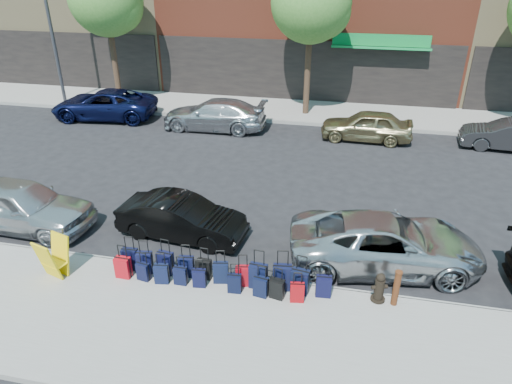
% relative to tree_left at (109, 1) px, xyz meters
% --- Properties ---
extents(ground, '(120.00, 120.00, 0.00)m').
position_rel_tree_left_xyz_m(ground, '(9.86, -9.50, -5.41)').
color(ground, black).
rests_on(ground, ground).
extents(sidewalk_near, '(60.00, 4.00, 0.15)m').
position_rel_tree_left_xyz_m(sidewalk_near, '(9.86, -16.00, -5.34)').
color(sidewalk_near, gray).
rests_on(sidewalk_near, ground).
extents(sidewalk_far, '(60.00, 4.00, 0.15)m').
position_rel_tree_left_xyz_m(sidewalk_far, '(9.86, 0.50, -5.34)').
color(sidewalk_far, gray).
rests_on(sidewalk_far, ground).
extents(curb_near, '(60.00, 0.08, 0.15)m').
position_rel_tree_left_xyz_m(curb_near, '(9.86, -13.98, -5.34)').
color(curb_near, gray).
rests_on(curb_near, ground).
extents(curb_far, '(60.00, 0.08, 0.15)m').
position_rel_tree_left_xyz_m(curb_far, '(9.86, -1.52, -5.34)').
color(curb_far, gray).
rests_on(curb_far, ground).
extents(tree_left, '(3.80, 3.80, 7.27)m').
position_rel_tree_left_xyz_m(tree_left, '(0.00, 0.00, 0.00)').
color(tree_left, black).
rests_on(tree_left, sidewalk_far).
extents(tree_center, '(3.80, 3.80, 7.27)m').
position_rel_tree_left_xyz_m(tree_center, '(10.50, 0.00, 0.00)').
color(tree_center, black).
rests_on(tree_center, sidewalk_far).
extents(streetlight, '(2.59, 0.18, 8.00)m').
position_rel_tree_left_xyz_m(streetlight, '(-2.94, -0.70, -0.75)').
color(streetlight, '#333338').
rests_on(streetlight, sidewalk_far).
extents(suitcase_front_0, '(0.41, 0.24, 0.96)m').
position_rel_tree_left_xyz_m(suitcase_front_0, '(7.41, -14.30, -4.96)').
color(suitcase_front_0, black).
rests_on(suitcase_front_0, sidewalk_near).
extents(suitcase_front_1, '(0.42, 0.28, 0.94)m').
position_rel_tree_left_xyz_m(suitcase_front_1, '(7.83, -14.34, -4.97)').
color(suitcase_front_1, black).
rests_on(suitcase_front_1, sidewalk_near).
extents(suitcase_front_2, '(0.43, 0.27, 0.98)m').
position_rel_tree_left_xyz_m(suitcase_front_2, '(8.37, -14.27, -4.95)').
color(suitcase_front_2, black).
rests_on(suitcase_front_2, sidewalk_near).
extents(suitcase_front_3, '(0.40, 0.25, 0.91)m').
position_rel_tree_left_xyz_m(suitcase_front_3, '(8.94, -14.28, -4.98)').
color(suitcase_front_3, black).
rests_on(suitcase_front_3, sidewalk_near).
extents(suitcase_front_4, '(0.37, 0.22, 0.87)m').
position_rel_tree_left_xyz_m(suitcase_front_4, '(9.40, -14.26, -4.99)').
color(suitcase_front_4, black).
rests_on(suitcase_front_4, sidewalk_near).
extents(suitcase_front_5, '(0.41, 0.28, 0.90)m').
position_rel_tree_left_xyz_m(suitcase_front_5, '(9.86, -14.33, -4.98)').
color(suitcase_front_5, black).
rests_on(suitcase_front_5, sidewalk_near).
extents(suitcase_front_6, '(0.39, 0.26, 0.86)m').
position_rel_tree_left_xyz_m(suitcase_front_6, '(10.42, -14.33, -4.99)').
color(suitcase_front_6, maroon).
rests_on(suitcase_front_6, sidewalk_near).
extents(suitcase_front_7, '(0.45, 0.27, 1.05)m').
position_rel_tree_left_xyz_m(suitcase_front_7, '(10.81, -14.34, -4.93)').
color(suitcase_front_7, black).
rests_on(suitcase_front_7, sidewalk_near).
extents(suitcase_front_8, '(0.47, 0.30, 1.08)m').
position_rel_tree_left_xyz_m(suitcase_front_8, '(11.39, -14.27, -4.92)').
color(suitcase_front_8, black).
rests_on(suitcase_front_8, sidewalk_near).
extents(suitcase_front_9, '(0.46, 0.30, 1.02)m').
position_rel_tree_left_xyz_m(suitcase_front_9, '(11.84, -14.32, -4.94)').
color(suitcase_front_9, black).
rests_on(suitcase_front_9, sidewalk_near).
extents(suitcase_front_10, '(0.38, 0.23, 0.89)m').
position_rel_tree_left_xyz_m(suitcase_front_10, '(12.40, -14.34, -4.98)').
color(suitcase_front_10, black).
rests_on(suitcase_front_10, sidewalk_near).
extents(suitcase_back_0, '(0.39, 0.24, 0.91)m').
position_rel_tree_left_xyz_m(suitcase_back_0, '(7.38, -14.65, -4.98)').
color(suitcase_back_0, '#AC0B14').
rests_on(suitcase_back_0, sidewalk_near).
extents(suitcase_back_1, '(0.35, 0.25, 0.78)m').
position_rel_tree_left_xyz_m(suitcase_back_1, '(7.92, -14.64, -5.02)').
color(suitcase_back_1, black).
rests_on(suitcase_back_1, sidewalk_near).
extents(suitcase_back_2, '(0.38, 0.25, 0.83)m').
position_rel_tree_left_xyz_m(suitcase_back_2, '(8.42, -14.66, -5.00)').
color(suitcase_back_2, black).
rests_on(suitcase_back_2, sidewalk_near).
extents(suitcase_back_3, '(0.33, 0.19, 0.78)m').
position_rel_tree_left_xyz_m(suitcase_back_3, '(8.90, -14.61, -5.02)').
color(suitcase_back_3, black).
rests_on(suitcase_back_3, sidewalk_near).
extents(suitcase_back_4, '(0.34, 0.22, 0.77)m').
position_rel_tree_left_xyz_m(suitcase_back_4, '(9.38, -14.60, -5.02)').
color(suitcase_back_4, black).
rests_on(suitcase_back_4, sidewalk_near).
extents(suitcase_back_6, '(0.34, 0.21, 0.79)m').
position_rel_tree_left_xyz_m(suitcase_back_6, '(10.28, -14.63, -5.02)').
color(suitcase_back_6, black).
rests_on(suitcase_back_6, sidewalk_near).
extents(suitcase_back_7, '(0.38, 0.26, 0.83)m').
position_rel_tree_left_xyz_m(suitcase_back_7, '(10.93, -14.64, -5.00)').
color(suitcase_back_7, black).
rests_on(suitcase_back_7, sidewalk_near).
extents(suitcase_back_8, '(0.38, 0.27, 0.82)m').
position_rel_tree_left_xyz_m(suitcase_back_8, '(11.32, -14.63, -5.00)').
color(suitcase_back_8, black).
rests_on(suitcase_back_8, sidewalk_near).
extents(suitcase_back_9, '(0.35, 0.24, 0.78)m').
position_rel_tree_left_xyz_m(suitcase_back_9, '(11.81, -14.65, -5.02)').
color(suitcase_back_9, '#96090F').
rests_on(suitcase_back_9, sidewalk_near).
extents(fire_hydrant, '(0.39, 0.34, 0.77)m').
position_rel_tree_left_xyz_m(fire_hydrant, '(13.69, -14.22, -4.91)').
color(fire_hydrant, black).
rests_on(fire_hydrant, sidewalk_near).
extents(bollard, '(0.17, 0.17, 0.94)m').
position_rel_tree_left_xyz_m(bollard, '(14.06, -14.29, -4.78)').
color(bollard, '#38190C').
rests_on(bollard, sidewalk_near).
extents(display_rack, '(0.76, 0.81, 1.07)m').
position_rel_tree_left_xyz_m(display_rack, '(5.67, -14.94, -4.73)').
color(display_rack, yellow).
rests_on(display_rack, sidewalk_near).
extents(car_near_0, '(4.57, 1.99, 1.53)m').
position_rel_tree_left_xyz_m(car_near_0, '(3.15, -12.83, -4.65)').
color(car_near_0, '#B4B6BB').
rests_on(car_near_0, ground).
extents(car_near_1, '(3.89, 1.70, 1.24)m').
position_rel_tree_left_xyz_m(car_near_1, '(8.10, -12.32, -4.79)').
color(car_near_1, black).
rests_on(car_near_1, ground).
extents(car_near_2, '(5.31, 2.99, 1.40)m').
position_rel_tree_left_xyz_m(car_near_2, '(13.87, -12.52, -4.71)').
color(car_near_2, '#B5B8BC').
rests_on(car_near_2, ground).
extents(car_far_0, '(5.45, 2.95, 1.45)m').
position_rel_tree_left_xyz_m(car_far_0, '(0.34, -2.55, -4.69)').
color(car_far_0, '#0D123A').
rests_on(car_far_0, ground).
extents(car_far_1, '(4.95, 2.04, 1.43)m').
position_rel_tree_left_xyz_m(car_far_1, '(6.30, -2.97, -4.70)').
color(car_far_1, silver).
rests_on(car_far_1, ground).
extents(car_far_2, '(4.06, 1.72, 1.37)m').
position_rel_tree_left_xyz_m(car_far_2, '(13.41, -2.98, -4.73)').
color(car_far_2, '#8E8257').
rests_on(car_far_2, ground).
extents(car_far_3, '(4.04, 1.71, 1.30)m').
position_rel_tree_left_xyz_m(car_far_3, '(19.40, -2.88, -4.76)').
color(car_far_3, '#313133').
rests_on(car_far_3, ground).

